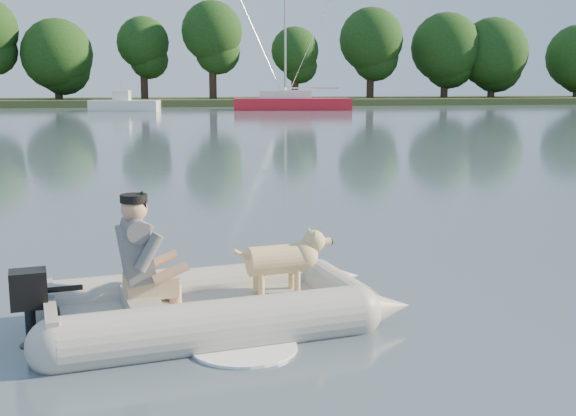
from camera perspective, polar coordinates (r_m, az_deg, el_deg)
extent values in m
plane|color=slate|center=(6.60, 0.82, -10.04)|extent=(160.00, 160.00, 0.00)
cube|color=#47512D|center=(68.13, -9.18, 8.26)|extent=(160.00, 12.00, 0.70)
cylinder|color=#332316|center=(67.99, -17.67, 8.94)|extent=(0.70, 0.70, 2.94)
sphere|color=#204D19|center=(68.02, -17.81, 11.48)|extent=(6.27, 6.27, 6.27)
cylinder|color=#332316|center=(68.05, -11.29, 9.53)|extent=(0.70, 0.70, 3.67)
sphere|color=#204D19|center=(68.13, -11.40, 12.70)|extent=(4.69, 4.69, 4.69)
cylinder|color=#332316|center=(66.42, -5.96, 9.92)|extent=(0.70, 0.70, 4.29)
sphere|color=#204D19|center=(66.56, -6.03, 13.72)|extent=(5.43, 5.43, 5.43)
cylinder|color=#332316|center=(67.67, 0.55, 9.52)|extent=(0.70, 0.70, 3.21)
sphere|color=#204D19|center=(67.72, 0.55, 12.31)|extent=(4.41, 4.41, 4.41)
cylinder|color=#332316|center=(70.01, 6.51, 9.77)|extent=(0.70, 0.70, 3.94)
sphere|color=#204D19|center=(70.11, 6.58, 13.08)|extent=(6.03, 6.03, 6.03)
cylinder|color=#332316|center=(72.78, 12.25, 9.45)|extent=(0.70, 0.70, 3.52)
sphere|color=#204D19|center=(72.84, 12.36, 12.30)|extent=(6.68, 6.68, 6.68)
cylinder|color=#332316|center=(74.50, 15.76, 9.20)|extent=(0.70, 0.70, 3.21)
sphere|color=#204D19|center=(74.54, 15.88, 11.74)|extent=(6.79, 6.79, 6.79)
cube|color=red|center=(55.95, 0.36, 8.10)|extent=(9.17, 3.81, 1.11)
cube|color=white|center=(55.90, -0.22, 8.95)|extent=(4.12, 2.49, 0.67)
cylinder|color=#A5A5AA|center=(56.05, -0.22, 14.36)|extent=(0.18, 0.18, 11.12)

